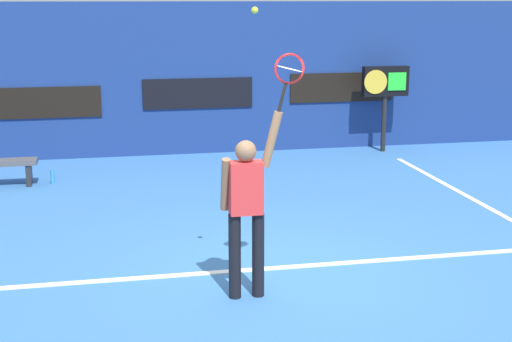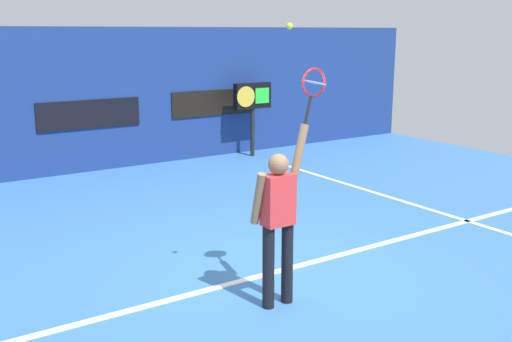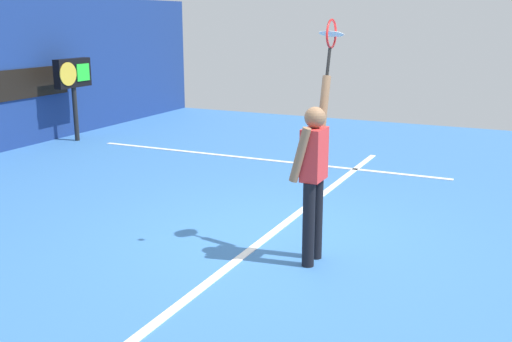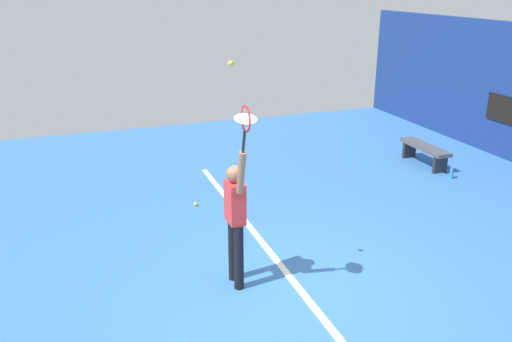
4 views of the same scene
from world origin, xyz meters
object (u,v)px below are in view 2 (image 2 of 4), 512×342
tennis_ball (290,26)px  scoreboard_clock (252,99)px  tennis_player (278,216)px  tennis_racket (313,86)px

tennis_ball → scoreboard_clock: 8.24m
tennis_ball → scoreboard_clock: tennis_ball is taller
tennis_player → tennis_racket: 1.43m
tennis_player → tennis_racket: bearing=-0.6°
tennis_ball → tennis_racket: bearing=8.2°
tennis_racket → tennis_ball: (-0.36, -0.05, 0.61)m
tennis_player → scoreboard_clock: size_ratio=1.14×
tennis_racket → scoreboard_clock: (3.75, 6.91, -1.01)m
tennis_racket → scoreboard_clock: bearing=61.5°
tennis_player → tennis_ball: size_ratio=29.17×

